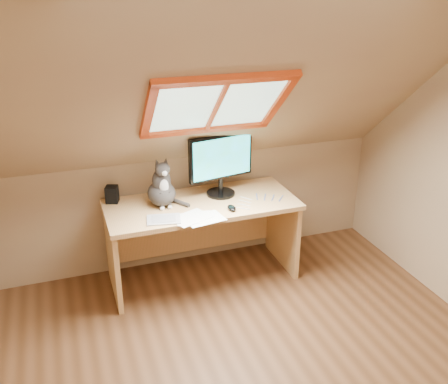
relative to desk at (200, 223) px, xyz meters
name	(u,v)px	position (x,y,z in m)	size (l,w,h in m)	color
room_shell	(285,190)	(0.02, -1.54, 0.93)	(3.52, 3.52, 2.41)	tan
desk	(200,223)	(0.00, 0.00, 0.00)	(1.59, 0.69, 0.72)	tan
monitor	(221,161)	(0.21, 0.03, 0.53)	(0.58, 0.24, 0.53)	black
cat	(162,188)	(-0.32, -0.01, 0.37)	(0.25, 0.29, 0.42)	#3A3533
desk_speaker	(112,194)	(-0.70, 0.18, 0.29)	(0.10, 0.10, 0.14)	black
graphics_tablet	(164,219)	(-0.37, -0.29, 0.23)	(0.26, 0.18, 0.01)	#B2B2B7
mouse	(232,208)	(0.19, -0.29, 0.24)	(0.06, 0.11, 0.03)	black
papers	(193,218)	(-0.14, -0.33, 0.23)	(0.35, 0.30, 0.01)	white
cables	(260,200)	(0.47, -0.19, 0.23)	(0.51, 0.26, 0.01)	silver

